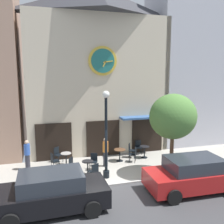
# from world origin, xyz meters

# --- Properties ---
(ground_plane) EXTENTS (27.29, 9.54, 0.13)m
(ground_plane) POSITION_xyz_m (0.00, -0.41, -0.02)
(ground_plane) COLOR #9E998E
(clock_building) EXTENTS (9.22, 4.10, 10.79)m
(clock_building) POSITION_xyz_m (0.76, 5.72, 5.56)
(clock_building) COLOR beige
(clock_building) RESTS_ON ground_plane
(neighbor_building_right) EXTENTS (6.76, 3.79, 13.24)m
(neighbor_building_right) POSITION_xyz_m (8.43, 6.25, 6.62)
(neighbor_building_right) COLOR #B2B2BC
(neighbor_building_right) RESTS_ON ground_plane
(street_lamp) EXTENTS (0.36, 0.36, 4.44)m
(street_lamp) POSITION_xyz_m (0.11, 0.97, 2.25)
(street_lamp) COLOR black
(street_lamp) RESTS_ON ground_plane
(street_tree) EXTENTS (2.47, 2.22, 4.25)m
(street_tree) POSITION_xyz_m (3.55, 0.55, 3.07)
(street_tree) COLOR brown
(street_tree) RESTS_ON ground_plane
(cafe_table_near_door) EXTENTS (0.61, 0.61, 0.73)m
(cafe_table_near_door) POSITION_xyz_m (-1.71, 3.23, 0.48)
(cafe_table_near_door) COLOR black
(cafe_table_near_door) RESTS_ON ground_plane
(cafe_table_center_right) EXTENTS (0.60, 0.60, 0.76)m
(cafe_table_center_right) POSITION_xyz_m (-0.74, 1.55, 0.49)
(cafe_table_center_right) COLOR black
(cafe_table_center_right) RESTS_ON ground_plane
(cafe_table_rightmost) EXTENTS (0.70, 0.70, 0.73)m
(cafe_table_rightmost) POSITION_xyz_m (1.49, 3.06, 0.52)
(cafe_table_rightmost) COLOR black
(cafe_table_rightmost) RESTS_ON ground_plane
(cafe_table_near_curb) EXTENTS (0.61, 0.61, 0.75)m
(cafe_table_near_curb) POSITION_xyz_m (3.16, 3.19, 0.49)
(cafe_table_near_curb) COLOR black
(cafe_table_near_curb) RESTS_ON ground_plane
(cafe_chair_right_end) EXTENTS (0.53, 0.53, 0.90)m
(cafe_chair_right_end) POSITION_xyz_m (-0.56, 0.77, 0.53)
(cafe_chair_right_end) COLOR black
(cafe_chair_right_end) RESTS_ON ground_plane
(cafe_chair_near_lamp) EXTENTS (0.56, 0.56, 0.90)m
(cafe_chair_near_lamp) POSITION_xyz_m (-1.49, 1.87, 0.53)
(cafe_chair_near_lamp) COLOR black
(cafe_chair_near_lamp) RESTS_ON ground_plane
(cafe_chair_under_awning) EXTENTS (0.54, 0.54, 0.90)m
(cafe_chair_under_awning) POSITION_xyz_m (2.36, 3.50, 0.53)
(cafe_chair_under_awning) COLOR black
(cafe_chair_under_awning) RESTS_ON ground_plane
(cafe_chair_near_tree) EXTENTS (0.53, 0.53, 0.90)m
(cafe_chair_near_tree) POSITION_xyz_m (-0.29, 2.23, 0.53)
(cafe_chair_near_tree) COLOR black
(cafe_chair_near_tree) RESTS_ON ground_plane
(cafe_chair_by_entrance) EXTENTS (0.54, 0.54, 0.90)m
(cafe_chair_by_entrance) POSITION_xyz_m (2.25, 2.68, 0.53)
(cafe_chair_by_entrance) COLOR black
(cafe_chair_by_entrance) RESTS_ON ground_plane
(cafe_chair_mid_row) EXTENTS (0.50, 0.50, 0.90)m
(cafe_chair_mid_row) POSITION_xyz_m (-2.42, 2.87, 0.53)
(cafe_chair_mid_row) COLOR black
(cafe_chair_mid_row) RESTS_ON ground_plane
(cafe_chair_outer) EXTENTS (0.56, 0.56, 0.90)m
(cafe_chair_outer) POSITION_xyz_m (-2.15, 3.92, 0.53)
(cafe_chair_outer) COLOR black
(cafe_chair_outer) RESTS_ON ground_plane
(cafe_chair_corner) EXTENTS (0.46, 0.46, 0.90)m
(cafe_chair_corner) POSITION_xyz_m (3.08, 4.02, 0.53)
(cafe_chair_corner) COLOR black
(cafe_chair_corner) RESTS_ON ground_plane
(pedestrian_orange) EXTENTS (0.43, 0.43, 1.67)m
(pedestrian_orange) POSITION_xyz_m (0.45, 2.49, 0.86)
(pedestrian_orange) COLOR #2D2D38
(pedestrian_orange) RESTS_ON ground_plane
(pedestrian_blue) EXTENTS (0.37, 0.37, 1.67)m
(pedestrian_blue) POSITION_xyz_m (-3.81, 3.17, 0.86)
(pedestrian_blue) COLOR #2D2D38
(pedestrian_blue) RESTS_ON ground_plane
(parked_car_black) EXTENTS (4.32, 2.07, 1.55)m
(parked_car_black) POSITION_xyz_m (-2.67, -1.41, 0.76)
(parked_car_black) COLOR black
(parked_car_black) RESTS_ON ground_plane
(parked_car_red) EXTENTS (4.35, 2.12, 1.55)m
(parked_car_red) POSITION_xyz_m (3.56, -1.43, 0.76)
(parked_car_red) COLOR maroon
(parked_car_red) RESTS_ON ground_plane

